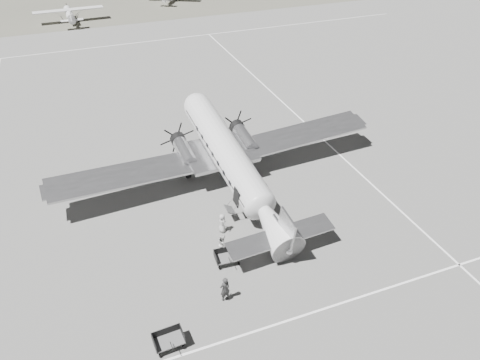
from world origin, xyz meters
name	(u,v)px	position (x,y,z in m)	size (l,w,h in m)	color
ground	(221,189)	(0.00, 0.00, 0.00)	(260.00, 260.00, 0.00)	slate
taxi_line_near	(299,317)	(0.00, -14.00, 0.01)	(60.00, 0.15, 0.01)	white
taxi_line_right	(347,161)	(12.00, 0.00, 0.01)	(0.15, 80.00, 0.01)	white
taxi_line_horizon	(132,43)	(0.00, 40.00, 0.01)	(90.00, 0.15, 0.01)	white
dc3_airliner	(231,162)	(0.80, -0.33, 2.69)	(28.21, 19.57, 5.37)	silver
light_plane_left	(70,15)	(-7.52, 54.49, 1.18)	(11.36, 9.22, 2.36)	silver
baggage_cart_near	(227,257)	(-2.38, -8.21, 0.49)	(1.75, 1.23, 0.99)	#575757
baggage_cart_far	(169,341)	(-7.62, -13.21, 0.50)	(1.76, 1.24, 0.99)	#575757
ground_crew	(225,289)	(-3.59, -11.14, 0.91)	(0.67, 0.44, 1.83)	#2F2F2F
ramp_agent	(223,244)	(-2.32, -7.18, 0.79)	(0.77, 0.60, 1.58)	silver
passenger	(222,223)	(-1.62, -5.02, 0.76)	(0.74, 0.48, 1.52)	#ACACAA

